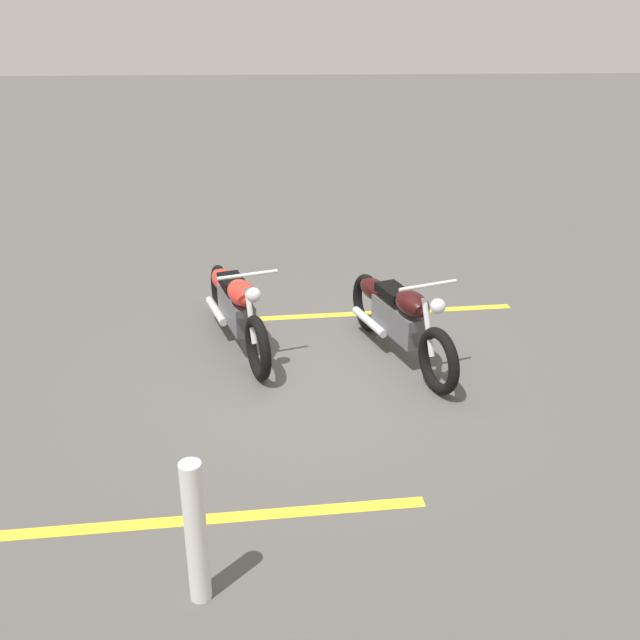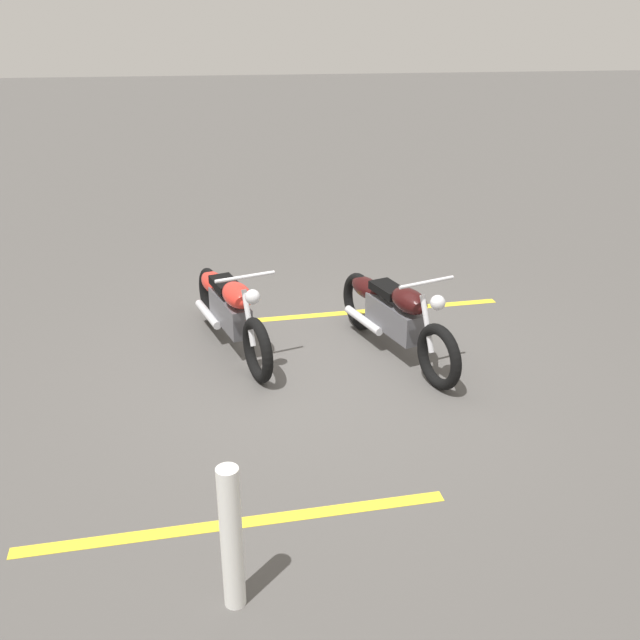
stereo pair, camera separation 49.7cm
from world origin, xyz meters
The scene contains 6 objects.
ground_plane centered at (0.00, 0.00, 0.00)m, with size 60.00×60.00×0.00m, color #514F4C.
motorcycle_bright_foreground centered at (-0.59, -0.89, 0.46)m, with size 2.15×0.88×1.04m.
motorcycle_dark_foreground centered at (-0.22, 0.84, 0.46)m, with size 2.13×0.92×1.04m.
bollard_post centered at (3.14, -0.90, 0.52)m, with size 0.14×0.14×1.04m, color white.
parking_stripe_near centered at (-1.37, 0.86, 0.00)m, with size 3.20×0.12×0.01m, color yellow.
parking_stripe_mid centered at (2.38, -0.88, 0.00)m, with size 3.20×0.12×0.01m, color yellow.
Camera 1 is at (6.71, -0.28, 3.58)m, focal length 40.53 mm.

